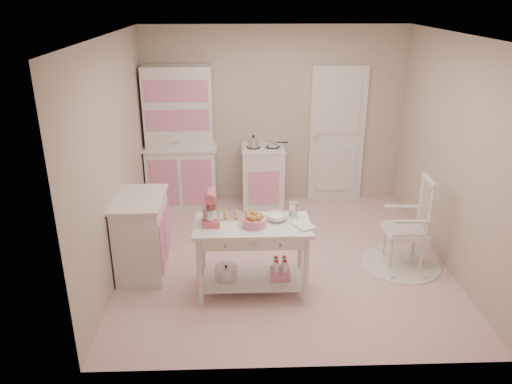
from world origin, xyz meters
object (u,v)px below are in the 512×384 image
hutch (180,139)px  rocking_chair (406,223)px  stove (263,177)px  base_cabinet (142,235)px  bread_basket (254,222)px  stand_mixer (211,209)px  work_table (252,258)px

hutch → rocking_chair: (2.76, -1.86, -0.49)m
stove → base_cabinet: 2.35m
base_cabinet → rocking_chair: (3.01, 0.04, 0.09)m
bread_basket → hutch: bearing=112.5°
base_cabinet → stand_mixer: bearing=-28.3°
stove → work_table: stove is taller
bread_basket → stand_mixer: bearing=171.0°
hutch → rocking_chair: bearing=-34.1°
stove → base_cabinet: (-1.46, -1.85, 0.00)m
rocking_chair → stove: bearing=133.6°
rocking_chair → work_table: bearing=-161.6°
base_cabinet → bread_basket: (1.25, -0.51, 0.39)m
work_table → stand_mixer: stand_mixer is taller
stove → stand_mixer: 2.43m
stove → stand_mixer: (-0.64, -2.29, 0.51)m
stand_mixer → rocking_chair: bearing=12.0°
stove → bread_basket: 2.40m
base_cabinet → bread_basket: size_ratio=3.68×
hutch → bread_basket: hutch is taller
rocking_chair → base_cabinet: bearing=-176.4°
hutch → bread_basket: bearing=-67.5°
rocking_chair → work_table: 1.85m
base_cabinet → stand_mixer: 1.05m
stove → base_cabinet: size_ratio=1.00×
work_table → bread_basket: size_ratio=4.80×
stove → rocking_chair: rocking_chair is taller
rocking_chair → work_table: size_ratio=0.92×
stand_mixer → bread_basket: bearing=-9.2°
base_cabinet → work_table: 1.32m
stove → stand_mixer: size_ratio=2.71×
hutch → stand_mixer: bearing=-76.6°
work_table → stand_mixer: (-0.42, 0.02, 0.57)m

